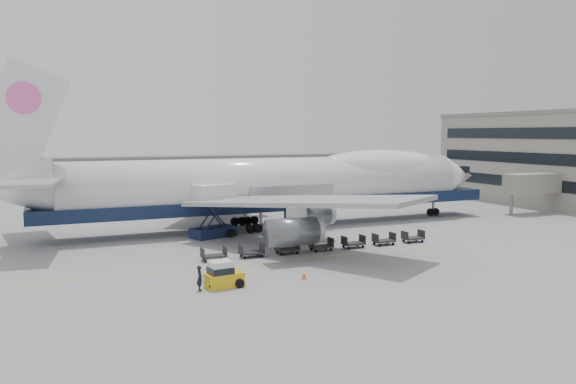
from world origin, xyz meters
name	(u,v)px	position (x,y,z in m)	size (l,w,h in m)	color
ground	(316,244)	(0.00, 0.00, 0.00)	(260.00, 260.00, 0.00)	gray
apron_line	(343,255)	(0.00, -6.00, 0.01)	(60.00, 0.15, 0.01)	gold
hangar	(130,173)	(-10.00, 70.00, 3.50)	(110.00, 8.00, 7.00)	slate
airliner	(279,183)	(0.64, 12.00, 5.62)	(67.00, 55.30, 19.98)	white
catering_truck	(213,207)	(-9.07, 8.52, 3.45)	(5.70, 4.70, 6.14)	#172145
baggage_tug	(223,276)	(-14.35, -12.61, 0.94)	(3.04, 1.86, 2.11)	gold
ground_worker	(200,278)	(-16.23, -12.79, 0.97)	(0.71, 0.47, 1.95)	black
traffic_cone	(304,276)	(-7.44, -12.84, 0.28)	(0.40, 0.40, 0.60)	#DE540B
dolly_0	(214,255)	(-12.46, -3.43, 0.53)	(2.30, 1.35, 1.30)	#2D2D30
dolly_1	(251,252)	(-8.67, -3.43, 0.53)	(2.30, 1.35, 1.30)	#2D2D30
dolly_2	(287,249)	(-4.88, -3.43, 0.53)	(2.30, 1.35, 1.30)	#2D2D30
dolly_3	(321,246)	(-1.10, -3.43, 0.53)	(2.30, 1.35, 1.30)	#2D2D30
dolly_4	(353,243)	(2.69, -3.43, 0.53)	(2.30, 1.35, 1.30)	#2D2D30
dolly_5	(384,240)	(6.47, -3.43, 0.53)	(2.30, 1.35, 1.30)	#2D2D30
dolly_6	(413,237)	(10.26, -3.43, 0.53)	(2.30, 1.35, 1.30)	#2D2D30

